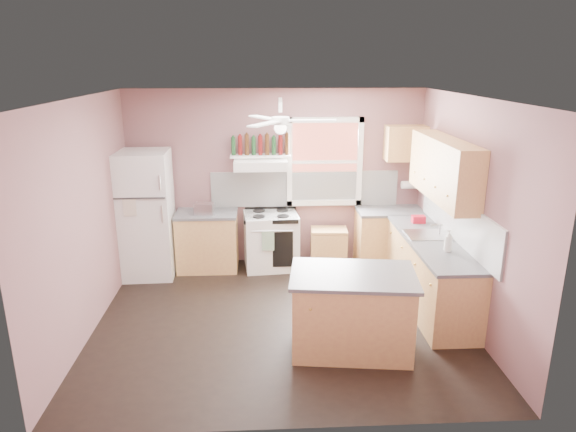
{
  "coord_description": "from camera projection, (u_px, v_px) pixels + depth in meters",
  "views": [
    {
      "loc": [
        -0.22,
        -5.75,
        3.09
      ],
      "look_at": [
        0.1,
        0.3,
        1.25
      ],
      "focal_mm": 32.0,
      "sensor_mm": 36.0,
      "label": 1
    }
  ],
  "objects": [
    {
      "name": "range_hood",
      "position": [
        261.0,
        164.0,
        7.59
      ],
      "size": [
        0.78,
        0.5,
        0.14
      ],
      "primitive_type": "cube",
      "color": "white",
      "rests_on": "wall_back"
    },
    {
      "name": "faucet",
      "position": [
        440.0,
        230.0,
        6.7
      ],
      "size": [
        0.03,
        0.03,
        0.14
      ],
      "primitive_type": "cylinder",
      "color": "silver",
      "rests_on": "sink"
    },
    {
      "name": "island_top",
      "position": [
        353.0,
        275.0,
        5.5
      ],
      "size": [
        1.44,
        1.03,
        0.04
      ],
      "primitive_type": "cube",
      "rotation": [
        0.0,
        0.0,
        -0.12
      ],
      "color": "#4C4C4F",
      "rests_on": "island"
    },
    {
      "name": "counter_corner",
      "position": [
        391.0,
        211.0,
        7.86
      ],
      "size": [
        1.02,
        0.62,
        0.04
      ],
      "primitive_type": "cube",
      "color": "#4C4C4F",
      "rests_on": "base_cabinet_corner"
    },
    {
      "name": "refrigerator",
      "position": [
        145.0,
        215.0,
        7.5
      ],
      "size": [
        0.81,
        0.79,
        1.86
      ],
      "primitive_type": "cube",
      "rotation": [
        0.0,
        0.0,
        0.03
      ],
      "color": "white",
      "rests_on": "floor"
    },
    {
      "name": "backsplash_back",
      "position": [
        305.0,
        189.0,
        7.98
      ],
      "size": [
        2.9,
        0.03,
        0.55
      ],
      "primitive_type": "cube",
      "color": "white",
      "rests_on": "wall_back"
    },
    {
      "name": "soap_bottle",
      "position": [
        449.0,
        241.0,
        6.1
      ],
      "size": [
        0.12,
        0.12,
        0.27
      ],
      "primitive_type": "imported",
      "rotation": [
        0.0,
        0.0,
        4.87
      ],
      "color": "silver",
      "rests_on": "counter_right"
    },
    {
      "name": "window_frame",
      "position": [
        325.0,
        162.0,
        7.84
      ],
      "size": [
        1.16,
        0.07,
        1.36
      ],
      "primitive_type": "cube",
      "color": "white",
      "rests_on": "wall_back"
    },
    {
      "name": "base_cabinet_corner",
      "position": [
        389.0,
        239.0,
        7.99
      ],
      "size": [
        1.0,
        0.6,
        0.86
      ],
      "primitive_type": "cube",
      "color": "#B87F4C",
      "rests_on": "floor"
    },
    {
      "name": "counter_left",
      "position": [
        206.0,
        214.0,
        7.72
      ],
      "size": [
        0.92,
        0.62,
        0.04
      ],
      "primitive_type": "cube",
      "color": "#4C4C4F",
      "rests_on": "base_cabinet_left"
    },
    {
      "name": "ceiling_fan_hub",
      "position": [
        280.0,
        121.0,
        5.69
      ],
      "size": [
        0.2,
        0.2,
        0.08
      ],
      "primitive_type": "cylinder",
      "color": "white",
      "rests_on": "ceiling"
    },
    {
      "name": "upper_cabinet_corner",
      "position": [
        406.0,
        143.0,
        7.69
      ],
      "size": [
        0.6,
        0.33,
        0.52
      ],
      "primitive_type": "cube",
      "color": "#B87F4C",
      "rests_on": "wall_back"
    },
    {
      "name": "sink",
      "position": [
        427.0,
        235.0,
        6.71
      ],
      "size": [
        0.55,
        0.45,
        0.03
      ],
      "primitive_type": "cube",
      "color": "silver",
      "rests_on": "counter_right"
    },
    {
      "name": "island",
      "position": [
        352.0,
        313.0,
        5.63
      ],
      "size": [
        1.36,
        0.95,
        0.86
      ],
      "primitive_type": "cube",
      "rotation": [
        0.0,
        0.0,
        -0.12
      ],
      "color": "#B87F4C",
      "rests_on": "floor"
    },
    {
      "name": "wall_left",
      "position": [
        83.0,
        218.0,
        5.89
      ],
      "size": [
        0.05,
        4.0,
        2.7
      ],
      "primitive_type": "cube",
      "color": "#7B5354",
      "rests_on": "ground"
    },
    {
      "name": "window_view",
      "position": [
        325.0,
        162.0,
        7.87
      ],
      "size": [
        1.0,
        0.02,
        1.2
      ],
      "primitive_type": "cube",
      "color": "brown",
      "rests_on": "wall_back"
    },
    {
      "name": "ceiling",
      "position": [
        280.0,
        98.0,
        5.62
      ],
      "size": [
        4.5,
        4.5,
        0.0
      ],
      "primitive_type": "plane",
      "color": "white",
      "rests_on": "ground"
    },
    {
      "name": "toaster",
      "position": [
        204.0,
        209.0,
        7.57
      ],
      "size": [
        0.3,
        0.2,
        0.18
      ],
      "primitive_type": "cube",
      "rotation": [
        0.0,
        0.0,
        -0.14
      ],
      "color": "silver",
      "rests_on": "counter_left"
    },
    {
      "name": "base_cabinet_right",
      "position": [
        430.0,
        274.0,
        6.66
      ],
      "size": [
        0.6,
        2.2,
        0.86
      ],
      "primitive_type": "cube",
      "color": "#B87F4C",
      "rests_on": "floor"
    },
    {
      "name": "base_cabinet_left",
      "position": [
        208.0,
        242.0,
        7.85
      ],
      "size": [
        0.9,
        0.6,
        0.86
      ],
      "primitive_type": "cube",
      "color": "#B87F4C",
      "rests_on": "floor"
    },
    {
      "name": "counter_right",
      "position": [
        432.0,
        242.0,
        6.53
      ],
      "size": [
        0.62,
        2.22,
        0.04
      ],
      "primitive_type": "cube",
      "color": "#4C4C4F",
      "rests_on": "base_cabinet_right"
    },
    {
      "name": "cart",
      "position": [
        329.0,
        249.0,
        7.99
      ],
      "size": [
        0.57,
        0.4,
        0.55
      ],
      "primitive_type": "cube",
      "rotation": [
        0.0,
        0.0,
        -0.06
      ],
      "color": "#B87F4C",
      "rests_on": "floor"
    },
    {
      "name": "upper_cabinet_right",
      "position": [
        444.0,
        169.0,
        6.46
      ],
      "size": [
        0.33,
        1.8,
        0.76
      ],
      "primitive_type": "cube",
      "color": "#B87F4C",
      "rests_on": "wall_right"
    },
    {
      "name": "wine_bottles",
      "position": [
        261.0,
        145.0,
        7.63
      ],
      "size": [
        0.86,
        0.06,
        0.31
      ],
      "color": "#143819",
      "rests_on": "bottle_shelf"
    },
    {
      "name": "wall_back",
      "position": [
        276.0,
        178.0,
        7.94
      ],
      "size": [
        4.5,
        0.05,
        2.7
      ],
      "primitive_type": "cube",
      "color": "#7B5354",
      "rests_on": "ground"
    },
    {
      "name": "paper_towel",
      "position": [
        410.0,
        185.0,
        7.92
      ],
      "size": [
        0.26,
        0.12,
        0.12
      ],
      "primitive_type": "cylinder",
      "rotation": [
        0.0,
        1.57,
        0.0
      ],
      "color": "white",
      "rests_on": "wall_back"
    },
    {
      "name": "wall_right",
      "position": [
        471.0,
        213.0,
        6.12
      ],
      "size": [
        0.05,
        4.0,
        2.7
      ],
      "primitive_type": "cube",
      "color": "#7B5354",
      "rests_on": "ground"
    },
    {
      "name": "stove",
      "position": [
        271.0,
        241.0,
        7.89
      ],
      "size": [
        0.85,
        0.71,
        0.86
      ],
      "primitive_type": "cube",
      "rotation": [
        0.0,
        0.0,
        0.09
      ],
      "color": "white",
      "rests_on": "floor"
    },
    {
      "name": "backsplash_right",
      "position": [
        457.0,
        219.0,
        6.46
      ],
      "size": [
        0.03,
        2.6,
        0.55
      ],
      "primitive_type": "cube",
      "color": "white",
      "rests_on": "wall_right"
    },
    {
      "name": "red_caddy",
      "position": [
        418.0,
        219.0,
        7.21
      ],
      "size": [
        0.18,
        0.12,
        0.1
      ],
      "primitive_type": "cube",
      "rotation": [
        0.0,
        0.0,
        -0.01
      ],
      "color": "red",
      "rests_on": "counter_right"
    },
    {
      "name": "bottle_shelf",
      "position": [
        261.0,
        156.0,
        7.68
      ],
      "size": [
        0.9,
        0.26,
        0.03
      ],
      "primitive_type": "cube",
      "color": "white",
      "rests_on": "range_hood"
    },
    {
      "name": "floor",
      "position": [
        281.0,
        319.0,
        6.4
      ],
      "size": [
        4.5,
        4.5,
        0.0
      ],
      "primitive_type": "plane",
      "color": "black",
      "rests_on": "ground"
    }
  ]
}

